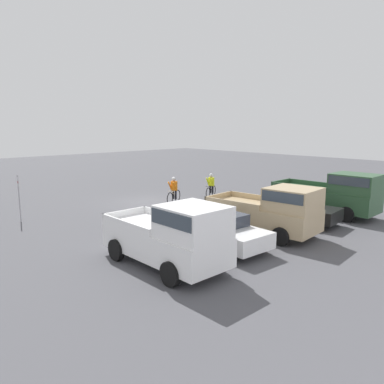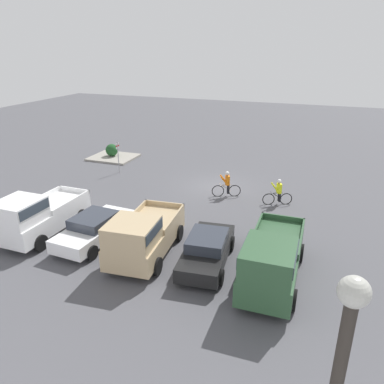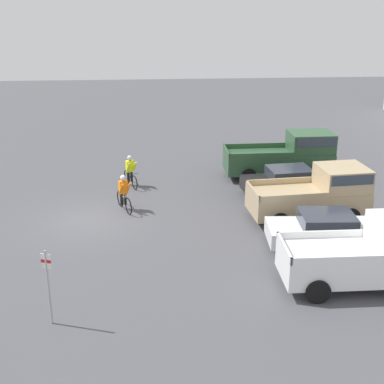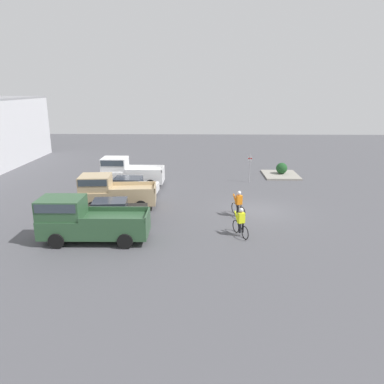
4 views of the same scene
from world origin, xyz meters
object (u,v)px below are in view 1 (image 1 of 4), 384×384
(pickup_truck_1, at_px, (271,210))
(fire_lane_sign, at_px, (19,194))
(sedan_0, at_px, (294,208))
(sedan_1, at_px, (217,229))
(cyclist_0, at_px, (174,190))
(pickup_truck_0, at_px, (334,193))
(pickup_truck_2, at_px, (173,235))
(cyclist_1, at_px, (211,185))

(pickup_truck_1, distance_m, fire_lane_sign, 12.27)
(sedan_0, bearing_deg, sedan_1, 0.12)
(sedan_0, bearing_deg, fire_lane_sign, -43.65)
(pickup_truck_1, relative_size, fire_lane_sign, 2.15)
(pickup_truck_1, distance_m, cyclist_0, 8.40)
(pickup_truck_0, relative_size, pickup_truck_2, 1.14)
(fire_lane_sign, bearing_deg, pickup_truck_0, 141.49)
(pickup_truck_1, xyz_separation_m, fire_lane_sign, (7.12, -9.99, 0.29))
(pickup_truck_1, height_order, cyclist_1, pickup_truck_1)
(sedan_1, xyz_separation_m, fire_lane_sign, (4.28, -9.43, 0.72))
(pickup_truck_0, height_order, sedan_1, pickup_truck_0)
(sedan_1, relative_size, fire_lane_sign, 1.90)
(pickup_truck_0, relative_size, sedan_0, 1.23)
(pickup_truck_1, xyz_separation_m, sedan_1, (2.84, -0.56, -0.43))
(sedan_0, xyz_separation_m, fire_lane_sign, (9.88, -9.42, 0.73))
(cyclist_1, relative_size, fire_lane_sign, 0.70)
(pickup_truck_2, relative_size, cyclist_1, 2.96)
(sedan_0, relative_size, pickup_truck_2, 0.92)
(sedan_0, relative_size, sedan_1, 1.01)
(cyclist_0, bearing_deg, cyclist_1, 176.57)
(cyclist_0, relative_size, cyclist_1, 1.02)
(pickup_truck_1, bearing_deg, sedan_1, -11.11)
(sedan_0, distance_m, cyclist_1, 7.74)
(cyclist_1, bearing_deg, sedan_0, 75.75)
(pickup_truck_1, relative_size, cyclist_0, 3.00)
(fire_lane_sign, bearing_deg, sedan_0, 136.35)
(sedan_1, xyz_separation_m, pickup_truck_2, (2.80, 0.57, 0.47))
(pickup_truck_1, bearing_deg, fire_lane_sign, -54.53)
(pickup_truck_0, distance_m, cyclist_0, 9.30)
(sedan_0, relative_size, pickup_truck_1, 0.89)
(sedan_0, height_order, fire_lane_sign, fire_lane_sign)
(cyclist_0, height_order, fire_lane_sign, fire_lane_sign)
(sedan_0, xyz_separation_m, cyclist_0, (1.25, -7.69, 0.11))
(sedan_1, relative_size, cyclist_1, 2.71)
(cyclist_1, height_order, fire_lane_sign, fire_lane_sign)
(sedan_1, bearing_deg, fire_lane_sign, -65.61)
(pickup_truck_0, relative_size, fire_lane_sign, 2.36)
(cyclist_0, height_order, cyclist_1, cyclist_0)
(sedan_1, distance_m, fire_lane_sign, 10.38)
(sedan_1, height_order, cyclist_0, cyclist_0)
(pickup_truck_1, bearing_deg, pickup_truck_2, 0.17)
(pickup_truck_0, bearing_deg, sedan_1, -4.48)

